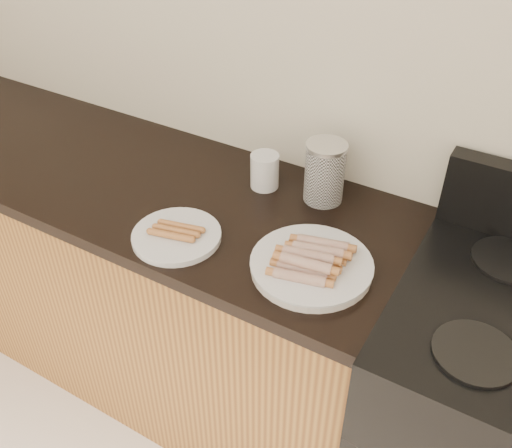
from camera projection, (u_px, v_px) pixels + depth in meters
The scene contains 11 objects.
wall_back at pixel (324, 45), 1.54m from camera, with size 4.00×0.04×2.60m, color silver.
cabinet_base at pixel (102, 264), 2.14m from camera, with size 2.20×0.59×0.86m, color #A5702F.
counter_slab at pixel (79, 161), 1.86m from camera, with size 2.20×0.62×0.04m, color black.
burner_near_left at pixel (475, 353), 1.19m from camera, with size 0.18×0.18×0.01m, color black.
burner_far_left at pixel (509, 260), 1.42m from camera, with size 0.18×0.18×0.01m, color black.
main_plate at pixel (311, 267), 1.41m from camera, with size 0.30×0.30×0.02m, color white.
side_plate at pixel (177, 236), 1.51m from camera, with size 0.24×0.24×0.02m, color white.
hotdog_pile at pixel (312, 257), 1.39m from camera, with size 0.13×0.19×0.05m.
plain_sausages at pixel (176, 231), 1.50m from camera, with size 0.12×0.09×0.02m.
canister at pixel (325, 172), 1.60m from camera, with size 0.12×0.12×0.18m.
mug at pixel (265, 171), 1.68m from camera, with size 0.08×0.08×0.11m, color silver.
Camera 1 is at (0.61, 0.60, 1.85)m, focal length 40.00 mm.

